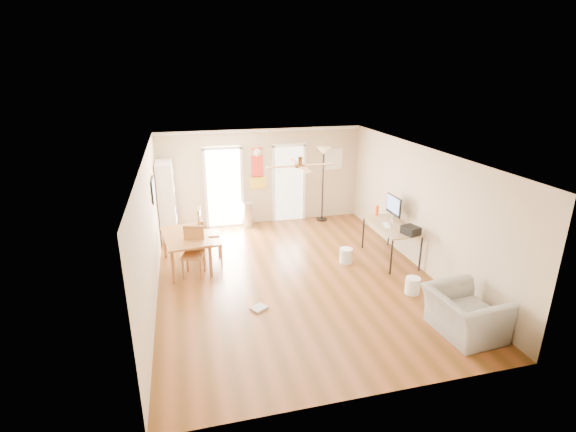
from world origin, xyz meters
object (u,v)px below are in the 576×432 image
object	(u,v)px
armchair	(464,313)
computer_desk	(390,242)
bookshelf	(167,201)
printer	(411,230)
trash_can	(248,214)
torchiere_lamp	(323,185)
dining_table	(186,251)
dining_chair_right_a	(209,231)
dining_chair_near	(193,253)
dining_chair_right_b	(211,240)
wastebasket_b	(413,286)
wastebasket_a	(346,256)

from	to	relation	value
armchair	computer_desk	bearing A→B (deg)	-7.66
bookshelf	printer	size ratio (longest dim) A/B	5.83
bookshelf	printer	world-z (taller)	bookshelf
armchair	trash_can	bearing A→B (deg)	20.01
torchiere_lamp	armchair	bearing A→B (deg)	-85.19
dining_table	trash_can	size ratio (longest dim) A/B	2.13
torchiere_lamp	bookshelf	bearing A→B (deg)	-176.22
dining_chair_right_a	computer_desk	size ratio (longest dim) A/B	0.73
dining_chair_near	torchiere_lamp	bearing A→B (deg)	50.43
dining_chair_right_b	dining_chair_near	size ratio (longest dim) A/B	1.01
dining_table	computer_desk	world-z (taller)	computer_desk
bookshelf	torchiere_lamp	xyz separation A→B (m)	(4.20, 0.28, 0.06)
wastebasket_b	dining_table	bearing A→B (deg)	151.66
printer	armchair	size ratio (longest dim) A/B	0.30
dining_table	dining_chair_right_b	size ratio (longest dim) A/B	1.40
dining_table	dining_chair_right_a	size ratio (longest dim) A/B	1.33
dining_table	wastebasket_a	distance (m)	3.51
dining_chair_near	armchair	distance (m)	5.24
computer_desk	wastebasket_a	xyz separation A→B (m)	(-1.03, 0.05, -0.24)
wastebasket_a	dining_chair_right_a	bearing A→B (deg)	156.39
trash_can	dining_chair_right_a	bearing A→B (deg)	-126.67
printer	dining_chair_near	bearing A→B (deg)	153.51
printer	dining_table	bearing A→B (deg)	148.35
dining_chair_near	computer_desk	size ratio (longest dim) A/B	0.68
dining_table	trash_can	xyz separation A→B (m)	(1.69, 2.14, -0.02)
torchiere_lamp	dining_chair_near	bearing A→B (deg)	-144.65
dining_table	dining_chair_right_b	xyz separation A→B (m)	(0.55, 0.10, 0.15)
computer_desk	armchair	xyz separation A→B (m)	(-0.17, -2.93, -0.04)
dining_table	armchair	xyz separation A→B (m)	(4.30, -3.63, 0.00)
bookshelf	dining_chair_right_b	xyz separation A→B (m)	(0.93, -1.78, -0.46)
trash_can	wastebasket_a	bearing A→B (deg)	-58.03
dining_chair_right_b	computer_desk	xyz separation A→B (m)	(3.92, -0.80, -0.11)
dining_chair_right_a	printer	bearing A→B (deg)	-110.41
bookshelf	dining_table	distance (m)	2.01
bookshelf	dining_chair_near	size ratio (longest dim) A/B	1.90
torchiere_lamp	armchair	distance (m)	5.84
armchair	wastebasket_a	bearing A→B (deg)	11.85
bookshelf	computer_desk	world-z (taller)	bookshelf
dining_table	dining_chair_right_b	world-z (taller)	dining_chair_right_b
torchiere_lamp	wastebasket_a	xyz separation A→B (m)	(-0.37, -2.81, -0.88)
bookshelf	dining_chair_right_a	distance (m)	1.63
armchair	dining_table	bearing A→B (deg)	45.55
dining_chair_right_b	torchiere_lamp	bearing A→B (deg)	-60.00
dining_table	wastebasket_b	xyz separation A→B (m)	(4.17, -2.25, -0.20)
printer	dining_chair_right_b	bearing A→B (deg)	145.10
dining_chair_near	bookshelf	bearing A→B (deg)	117.49
dining_table	dining_chair_near	bearing A→B (deg)	-74.25
torchiere_lamp	printer	world-z (taller)	torchiere_lamp
dining_chair_right_b	printer	xyz separation A→B (m)	(4.05, -1.39, 0.38)
trash_can	printer	world-z (taller)	printer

